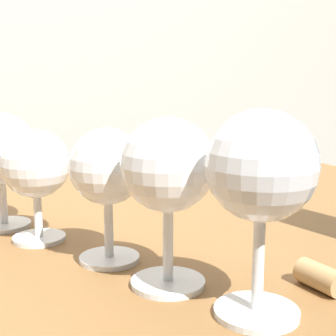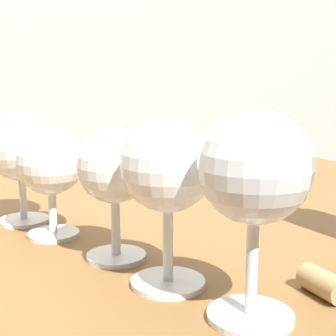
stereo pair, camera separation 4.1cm
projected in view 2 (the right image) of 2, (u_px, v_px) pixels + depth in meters
name	position (u px, v px, depth m)	size (l,w,h in m)	color
dining_table	(74.00, 281.00, 0.67)	(1.19, 0.93, 0.75)	brown
wine_glass_port	(255.00, 174.00, 0.35)	(0.08, 0.08, 0.16)	white
wine_glass_chardonnay	(168.00, 168.00, 0.41)	(0.08, 0.08, 0.15)	white
wine_glass_white	(111.00, 170.00, 0.48)	(0.07, 0.07, 0.13)	white
wine_glass_amber	(51.00, 165.00, 0.55)	(0.07, 0.07, 0.12)	white
wine_glass_rose	(20.00, 148.00, 0.60)	(0.08, 0.08, 0.14)	white
cork	(323.00, 283.00, 0.41)	(0.02, 0.02, 0.04)	tan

